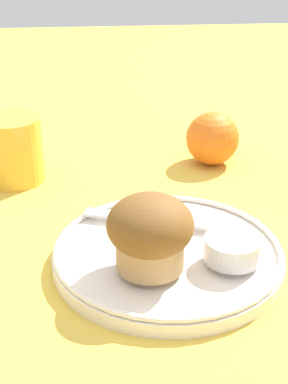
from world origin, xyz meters
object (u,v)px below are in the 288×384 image
(muffin, at_px, (150,232))
(orange_fruit, at_px, (212,138))
(juice_glass, at_px, (13,150))
(butter_knife, at_px, (164,220))

(muffin, xyz_separation_m, orange_fruit, (0.12, 0.28, -0.02))
(orange_fruit, xyz_separation_m, juice_glass, (-0.28, -0.03, 0.01))
(muffin, xyz_separation_m, juice_glass, (-0.15, 0.26, -0.01))
(muffin, bearing_deg, juice_glass, 120.89)
(butter_knife, xyz_separation_m, juice_glass, (-0.18, 0.17, 0.02))
(butter_knife, bearing_deg, juice_glass, 154.98)
(muffin, bearing_deg, butter_knife, 72.79)
(orange_fruit, bearing_deg, juice_glass, -174.01)
(muffin, distance_m, butter_knife, 0.09)
(muffin, relative_size, orange_fruit, 1.06)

